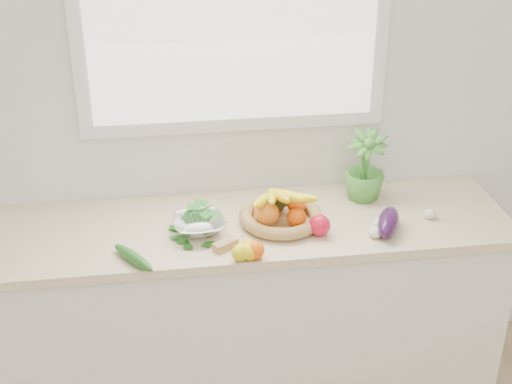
{
  "coord_description": "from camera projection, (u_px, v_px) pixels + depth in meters",
  "views": [
    {
      "loc": [
        -0.32,
        -0.61,
        2.37
      ],
      "look_at": [
        0.05,
        1.93,
        1.05
      ],
      "focal_mm": 50.0,
      "sensor_mm": 36.0,
      "label": 1
    }
  ],
  "objects": [
    {
      "name": "garlic_b",
      "position": [
        430.0,
        214.0,
        2.99
      ],
      "size": [
        0.07,
        0.07,
        0.04
      ],
      "primitive_type": "ellipsoid",
      "rotation": [
        0.0,
        0.0,
        0.4
      ],
      "color": "white",
      "rests_on": "countertop"
    },
    {
      "name": "lemon_c",
      "position": [
        249.0,
        251.0,
        2.7
      ],
      "size": [
        0.09,
        0.1,
        0.07
      ],
      "primitive_type": "ellipsoid",
      "rotation": [
        0.0,
        0.0,
        0.3
      ],
      "color": "yellow",
      "rests_on": "countertop"
    },
    {
      "name": "colander_with_spinach",
      "position": [
        199.0,
        222.0,
        2.86
      ],
      "size": [
        0.22,
        0.22,
        0.11
      ],
      "color": "silver",
      "rests_on": "countertop"
    },
    {
      "name": "orange_loose",
      "position": [
        255.0,
        250.0,
        2.7
      ],
      "size": [
        0.1,
        0.1,
        0.07
      ],
      "primitive_type": "sphere",
      "rotation": [
        0.0,
        0.0,
        -0.37
      ],
      "color": "#FF5E08",
      "rests_on": "countertop"
    },
    {
      "name": "potted_herb",
      "position": [
        365.0,
        167.0,
        3.09
      ],
      "size": [
        0.24,
        0.24,
        0.32
      ],
      "primitive_type": "imported",
      "rotation": [
        0.0,
        0.0,
        -0.4
      ],
      "color": "#499837",
      "rests_on": "countertop"
    },
    {
      "name": "garlic_a",
      "position": [
        379.0,
        224.0,
        2.91
      ],
      "size": [
        0.05,
        0.05,
        0.04
      ],
      "primitive_type": "ellipsoid",
      "rotation": [
        0.0,
        0.0,
        0.11
      ],
      "color": "white",
      "rests_on": "countertop"
    },
    {
      "name": "window_frame",
      "position": [
        233.0,
        1.0,
        2.82
      ],
      "size": [
        1.3,
        0.03,
        1.1
      ],
      "primitive_type": "cube",
      "color": "white",
      "rests_on": "back_wall"
    },
    {
      "name": "radish",
      "position": [
        252.0,
        253.0,
        2.72
      ],
      "size": [
        0.04,
        0.04,
        0.04
      ],
      "primitive_type": "sphere",
      "rotation": [
        0.0,
        0.0,
        0.15
      ],
      "color": "#CE1944",
      "rests_on": "countertop"
    },
    {
      "name": "window_pane",
      "position": [
        233.0,
        2.0,
        2.81
      ],
      "size": [
        1.18,
        0.01,
        0.98
      ],
      "primitive_type": "cube",
      "color": "white",
      "rests_on": "window_frame"
    },
    {
      "name": "ginger",
      "position": [
        225.0,
        245.0,
        2.78
      ],
      "size": [
        0.11,
        0.09,
        0.03
      ],
      "primitive_type": "cube",
      "rotation": [
        0.0,
        0.0,
        0.59
      ],
      "color": "tan",
      "rests_on": "countertop"
    },
    {
      "name": "lemon_a",
      "position": [
        248.0,
        248.0,
        2.72
      ],
      "size": [
        0.08,
        0.1,
        0.07
      ],
      "primitive_type": "ellipsoid",
      "rotation": [
        0.0,
        0.0,
        -0.21
      ],
      "color": "yellow",
      "rests_on": "countertop"
    },
    {
      "name": "back_wall",
      "position": [
        234.0,
        96.0,
        3.02
      ],
      "size": [
        4.5,
        0.02,
        2.7
      ],
      "primitive_type": "cube",
      "color": "white",
      "rests_on": "ground"
    },
    {
      "name": "cucumber",
      "position": [
        133.0,
        258.0,
        2.68
      ],
      "size": [
        0.18,
        0.23,
        0.05
      ],
      "primitive_type": "ellipsoid",
      "rotation": [
        0.0,
        0.0,
        0.61
      ],
      "color": "#1B5619",
      "rests_on": "countertop"
    },
    {
      "name": "fruit_basket",
      "position": [
        280.0,
        212.0,
        2.94
      ],
      "size": [
        0.4,
        0.4,
        0.18
      ],
      "color": "tan",
      "rests_on": "countertop"
    },
    {
      "name": "counter_cabinet",
      "position": [
        244.0,
        314.0,
        3.18
      ],
      "size": [
        2.2,
        0.58,
        0.86
      ],
      "primitive_type": "cube",
      "color": "silver",
      "rests_on": "ground"
    },
    {
      "name": "eggplant",
      "position": [
        388.0,
        222.0,
        2.88
      ],
      "size": [
        0.17,
        0.23,
        0.09
      ],
      "primitive_type": "ellipsoid",
      "rotation": [
        0.0,
        0.0,
        -0.43
      ],
      "color": "#2C0E36",
      "rests_on": "countertop"
    },
    {
      "name": "garlic_c",
      "position": [
        375.0,
        233.0,
        2.85
      ],
      "size": [
        0.07,
        0.07,
        0.04
      ],
      "primitive_type": "ellipsoid",
      "rotation": [
        0.0,
        0.0,
        -0.44
      ],
      "color": "silver",
      "rests_on": "countertop"
    },
    {
      "name": "lemon_b",
      "position": [
        241.0,
        252.0,
        2.7
      ],
      "size": [
        0.11,
        0.11,
        0.07
      ],
      "primitive_type": "ellipsoid",
      "rotation": [
        0.0,
        0.0,
        -0.78
      ],
      "color": "yellow",
      "rests_on": "countertop"
    },
    {
      "name": "countertop",
      "position": [
        243.0,
        227.0,
        2.97
      ],
      "size": [
        2.24,
        0.62,
        0.04
      ],
      "primitive_type": "cube",
      "color": "beige",
      "rests_on": "counter_cabinet"
    },
    {
      "name": "apple",
      "position": [
        320.0,
        225.0,
        2.86
      ],
      "size": [
        0.1,
        0.1,
        0.09
      ],
      "primitive_type": "sphere",
      "rotation": [
        0.0,
        0.0,
        -0.11
      ],
      "color": "red",
      "rests_on": "countertop"
    }
  ]
}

